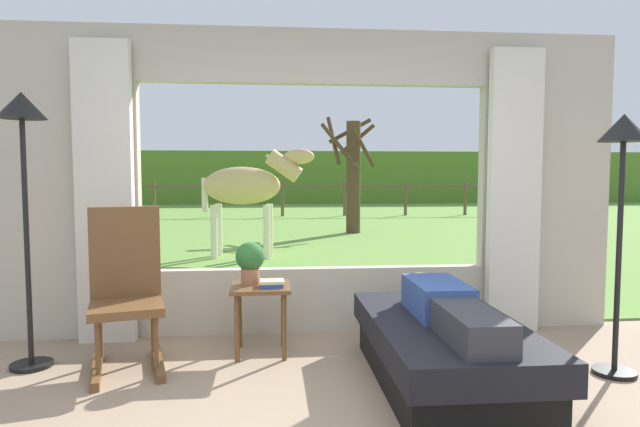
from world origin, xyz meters
TOP-DOWN VIEW (x-y plane):
  - back_wall_with_window at (0.00, 2.26)m, footprint 5.20×0.12m
  - curtain_panel_left at (-1.69, 2.12)m, footprint 0.44×0.10m
  - curtain_panel_right at (1.69, 2.12)m, footprint 0.44×0.10m
  - outdoor_pasture_lawn at (0.00, 13.16)m, footprint 36.00×21.68m
  - distant_hill_ridge at (0.00, 23.00)m, footprint 36.00×2.00m
  - recliner_sofa at (0.73, 1.00)m, footprint 0.91×1.70m
  - reclining_person at (0.73, 0.95)m, footprint 0.34×1.43m
  - rocking_chair at (-1.39, 1.53)m, footprint 0.62×0.77m
  - side_table at (-0.45, 1.71)m, footprint 0.44×0.44m
  - potted_plant at (-0.53, 1.77)m, footprint 0.22×0.22m
  - book_stack at (-0.37, 1.65)m, footprint 0.18×0.16m
  - floor_lamp_left at (-2.06, 1.56)m, footprint 0.32×0.32m
  - floor_lamp_right at (1.93, 1.06)m, footprint 0.32×0.32m
  - horse at (-0.75, 6.37)m, footprint 1.82×0.73m
  - pasture_tree at (1.47, 9.82)m, footprint 1.30×1.29m
  - pasture_fence_line at (0.00, 14.90)m, footprint 16.10×0.10m

SIDE VIEW (x-z plane):
  - outdoor_pasture_lawn at x=0.00m, z-range 0.00..0.02m
  - recliner_sofa at x=0.73m, z-range 0.01..0.43m
  - side_table at x=-0.45m, z-range 0.17..0.69m
  - reclining_person at x=0.73m, z-range 0.41..0.63m
  - rocking_chair at x=-1.39m, z-range -0.01..1.11m
  - book_stack at x=-0.37m, z-range 0.52..0.57m
  - potted_plant at x=-0.53m, z-range 0.54..0.86m
  - pasture_fence_line at x=0.00m, z-range 0.19..1.29m
  - horse at x=-0.75m, z-range 0.29..2.02m
  - curtain_panel_left at x=-1.69m, z-range 0.00..2.40m
  - curtain_panel_right at x=1.69m, z-range 0.00..2.40m
  - distant_hill_ridge at x=0.00m, z-range 0.00..2.40m
  - back_wall_with_window at x=0.00m, z-range -0.03..2.52m
  - floor_lamp_right at x=1.93m, z-range 0.54..2.28m
  - pasture_tree at x=1.47m, z-range 0.08..2.73m
  - floor_lamp_left at x=-2.06m, z-range 0.59..2.49m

